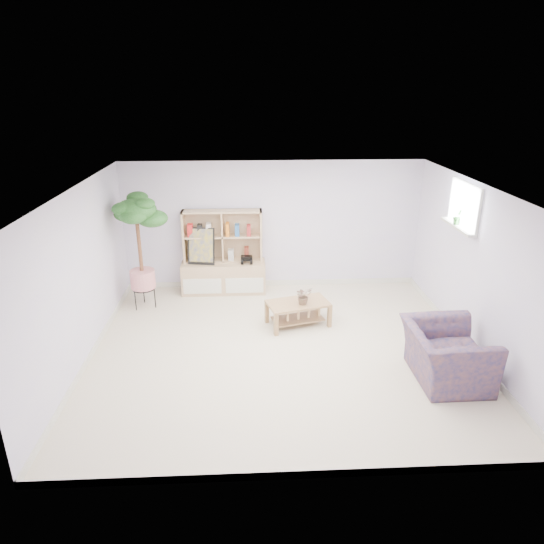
{
  "coord_description": "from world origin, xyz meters",
  "views": [
    {
      "loc": [
        -0.46,
        -6.22,
        3.66
      ],
      "look_at": [
        -0.11,
        0.5,
        1.05
      ],
      "focal_mm": 32.0,
      "sensor_mm": 36.0,
      "label": 1
    }
  ],
  "objects_px": {
    "coffee_table": "(298,313)",
    "floor_tree": "(140,253)",
    "storage_unit": "(223,253)",
    "armchair": "(447,351)"
  },
  "relations": [
    {
      "from": "storage_unit",
      "to": "armchair",
      "type": "xyz_separation_m",
      "value": [
        3.03,
        -3.08,
        -0.36
      ]
    },
    {
      "from": "storage_unit",
      "to": "armchair",
      "type": "bearing_deg",
      "value": -45.47
    },
    {
      "from": "coffee_table",
      "to": "floor_tree",
      "type": "relative_size",
      "value": 0.48
    },
    {
      "from": "floor_tree",
      "to": "armchair",
      "type": "height_order",
      "value": "floor_tree"
    },
    {
      "from": "coffee_table",
      "to": "armchair",
      "type": "bearing_deg",
      "value": -58.32
    },
    {
      "from": "storage_unit",
      "to": "armchair",
      "type": "height_order",
      "value": "storage_unit"
    },
    {
      "from": "floor_tree",
      "to": "armchair",
      "type": "xyz_separation_m",
      "value": [
        4.39,
        -2.46,
        -0.59
      ]
    },
    {
      "from": "storage_unit",
      "to": "floor_tree",
      "type": "xyz_separation_m",
      "value": [
        -1.36,
        -0.62,
        0.23
      ]
    },
    {
      "from": "coffee_table",
      "to": "floor_tree",
      "type": "bearing_deg",
      "value": 147.2
    },
    {
      "from": "storage_unit",
      "to": "floor_tree",
      "type": "distance_m",
      "value": 1.51
    }
  ]
}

